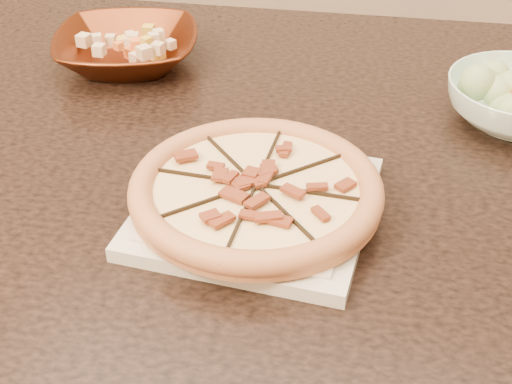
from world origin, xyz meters
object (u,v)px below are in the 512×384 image
pizza (256,189)px  bronze_bowl (127,49)px  dining_table (240,191)px  plate (256,205)px

pizza → bronze_bowl: 0.45m
dining_table → plate: bearing=-66.2°
pizza → bronze_bowl: size_ratio=1.29×
dining_table → bronze_bowl: size_ratio=6.82×
dining_table → pizza: bearing=-66.2°
plate → pizza: 0.02m
dining_table → pizza: (0.07, -0.16, 0.13)m
dining_table → plate: (0.07, -0.16, 0.11)m
dining_table → plate: size_ratio=5.99×
plate → pizza: size_ratio=0.88×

